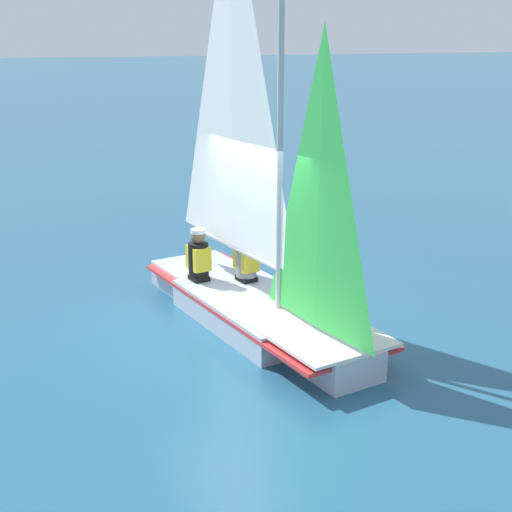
{
  "coord_description": "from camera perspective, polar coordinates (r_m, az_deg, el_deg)",
  "views": [
    {
      "loc": [
        -8.4,
        3.92,
        3.86
      ],
      "look_at": [
        0.0,
        0.0,
        0.98
      ],
      "focal_mm": 50.0,
      "sensor_mm": 36.0,
      "label": 1
    }
  ],
  "objects": [
    {
      "name": "sailboat_main",
      "position": [
        9.75,
        -0.08,
        -0.3
      ],
      "size": [
        4.75,
        1.86,
        5.93
      ],
      "rotation": [
        0.0,
        0.0,
        3.25
      ],
      "color": "#B2BCCC",
      "rests_on": "ground_plane"
    },
    {
      "name": "sailor_crew",
      "position": [
        10.54,
        -4.61,
        -0.65
      ],
      "size": [
        0.37,
        0.33,
        1.16
      ],
      "rotation": [
        0.0,
        0.0,
        3.25
      ],
      "color": "black",
      "rests_on": "ground_plane"
    },
    {
      "name": "sailor_helm",
      "position": [
        10.49,
        -0.78,
        -0.76
      ],
      "size": [
        0.37,
        0.33,
        1.16
      ],
      "rotation": [
        0.0,
        0.0,
        3.25
      ],
      "color": "black",
      "rests_on": "ground_plane"
    },
    {
      "name": "ground_plane",
      "position": [
        10.04,
        0.0,
        -5.37
      ],
      "size": [
        260.0,
        260.0,
        0.0
      ],
      "primitive_type": "plane",
      "color": "#235675"
    }
  ]
}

